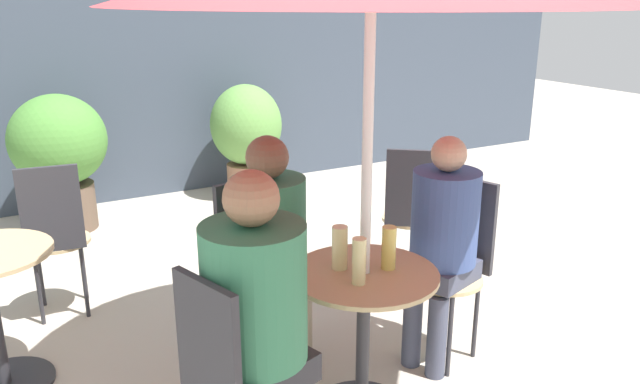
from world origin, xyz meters
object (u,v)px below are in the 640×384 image
beer_glass_0 (340,248)px  seated_person_0 (442,233)px  bistro_chair_0 (456,253)px  beer_glass_1 (359,261)px  bistro_chair_2 (228,374)px  seated_person_1 (271,235)px  potted_plant_1 (246,132)px  bistro_chair_5 (411,207)px  bistro_chair_1 (253,255)px  potted_plant_0 (59,152)px  seated_person_2 (258,311)px  beer_glass_2 (389,248)px  bistro_chair_4 (54,229)px  cafe_table_near (363,320)px

beer_glass_0 → seated_person_0: bearing=8.4°
bistro_chair_0 → beer_glass_1: size_ratio=4.82×
bistro_chair_2 → seated_person_1: seated_person_1 is taller
potted_plant_1 → bistro_chair_2: bearing=-113.1°
bistro_chair_5 → potted_plant_1: size_ratio=0.90×
bistro_chair_1 → seated_person_0: size_ratio=0.79×
beer_glass_0 → beer_glass_1: beer_glass_1 is taller
potted_plant_0 → potted_plant_1: size_ratio=1.04×
bistro_chair_2 → seated_person_2: 0.24m
bistro_chair_0 → seated_person_0: seated_person_0 is taller
potted_plant_1 → bistro_chair_5: bearing=-86.2°
seated_person_0 → beer_glass_0: 0.66m
seated_person_2 → beer_glass_2: bearing=-94.2°
bistro_chair_1 → seated_person_0: seated_person_0 is taller
potted_plant_0 → beer_glass_1: bearing=-76.7°
bistro_chair_5 → potted_plant_1: 2.37m
potted_plant_0 → potted_plant_1: (1.65, 0.12, -0.03)m
seated_person_1 → seated_person_2: seated_person_2 is taller
bistro_chair_4 → seated_person_1: seated_person_1 is taller
beer_glass_0 → bistro_chair_5: bearing=39.8°
seated_person_0 → seated_person_1: 0.85m
bistro_chair_2 → bistro_chair_5: 2.04m
bistro_chair_1 → beer_glass_1: 0.84m
beer_glass_1 → potted_plant_1: size_ratio=0.19×
bistro_chair_2 → seated_person_0: size_ratio=0.79×
bistro_chair_1 → seated_person_0: 0.97m
beer_glass_1 → bistro_chair_4: bearing=120.7°
bistro_chair_5 → seated_person_2: seated_person_2 is taller
beer_glass_0 → potted_plant_0: bearing=104.1°
cafe_table_near → seated_person_2: 0.66m
beer_glass_1 → seated_person_0: bearing=21.9°
bistro_chair_0 → beer_glass_0: size_ratio=4.96×
bistro_chair_4 → seated_person_1: (0.90, -1.04, 0.15)m
beer_glass_0 → beer_glass_2: beer_glass_0 is taller
bistro_chair_1 → bistro_chair_5: size_ratio=1.00×
beer_glass_2 → potted_plant_0: potted_plant_0 is taller
beer_glass_0 → beer_glass_1: (-0.01, -0.17, 0.00)m
bistro_chair_2 → bistro_chair_4: same height
seated_person_1 → beer_glass_2: size_ratio=6.36×
bistro_chair_0 → beer_glass_0: 0.83m
bistro_chair_1 → bistro_chair_2: same height
bistro_chair_4 → bistro_chair_5: (2.03, -0.66, 0.00)m
cafe_table_near → potted_plant_1: bearing=76.5°
beer_glass_2 → cafe_table_near: bearing=170.8°
bistro_chair_0 → bistro_chair_5: 0.76m
cafe_table_near → beer_glass_1: beer_glass_1 is taller
bistro_chair_4 → beer_glass_1: 1.97m
seated_person_0 → beer_glass_0: (-0.64, -0.09, 0.09)m
bistro_chair_0 → beer_glass_2: bistro_chair_0 is taller
cafe_table_near → bistro_chair_4: (-1.08, 1.60, 0.09)m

